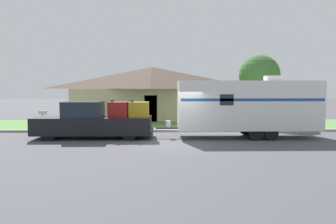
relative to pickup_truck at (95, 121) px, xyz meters
The scene contains 8 objects.
ground_plane 4.67m from the pickup_truck, 16.67° to the right, with size 120.00×120.00×0.00m, color #47474C.
curb_strip 5.09m from the pickup_truck, 29.05° to the left, with size 80.00×0.30×0.14m.
lawn_strip 7.56m from the pickup_truck, 54.22° to the left, with size 80.00×7.00×0.03m.
house_across_street 12.10m from the pickup_truck, 76.78° to the left, with size 13.83×7.63×4.53m.
pickup_truck is the anchor object (origin of this frame).
travel_trailer 8.26m from the pickup_truck, ahead, with size 8.69×2.21×3.34m.
mailbox 5.41m from the pickup_truck, 138.50° to the left, with size 0.48×0.20×1.23m.
tree_in_yard 12.42m from the pickup_truck, 28.99° to the left, with size 2.91×2.91×5.05m.
Camera 1 is at (-0.84, -16.21, 2.72)m, focal length 35.00 mm.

